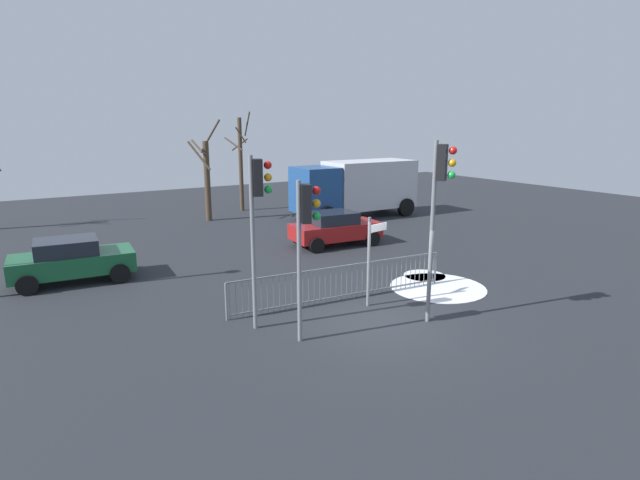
% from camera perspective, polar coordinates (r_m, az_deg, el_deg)
% --- Properties ---
extents(ground_plane, '(60.00, 60.00, 0.00)m').
position_cam_1_polar(ground_plane, '(13.98, 7.04, -8.98)').
color(ground_plane, '#26282D').
extents(traffic_light_foreground_right, '(0.55, 0.37, 4.46)m').
position_cam_1_polar(traffic_light_foreground_right, '(12.65, -7.00, 4.06)').
color(traffic_light_foreground_right, slate).
rests_on(traffic_light_foreground_right, ground).
extents(traffic_light_rear_left, '(0.54, 0.38, 3.94)m').
position_cam_1_polar(traffic_light_rear_left, '(11.85, -1.65, 1.69)').
color(traffic_light_rear_left, slate).
rests_on(traffic_light_rear_left, ground).
extents(traffic_light_mid_right, '(0.43, 0.50, 4.79)m').
position_cam_1_polar(traffic_light_mid_right, '(13.25, 13.24, 5.27)').
color(traffic_light_mid_right, slate).
rests_on(traffic_light_mid_right, ground).
extents(direction_sign_post, '(0.78, 0.21, 2.62)m').
position_cam_1_polar(direction_sign_post, '(14.63, 5.67, -1.80)').
color(direction_sign_post, slate).
rests_on(direction_sign_post, ground).
extents(pedestrian_guard_railing, '(7.14, 0.66, 1.07)m').
position_cam_1_polar(pedestrian_guard_railing, '(15.26, 2.43, -4.75)').
color(pedestrian_guard_railing, slate).
rests_on(pedestrian_guard_railing, ground).
extents(car_green_near, '(3.92, 2.17, 1.47)m').
position_cam_1_polar(car_green_near, '(18.81, -26.09, -1.98)').
color(car_green_near, '#195933').
rests_on(car_green_near, ground).
extents(car_red_far, '(3.93, 2.20, 1.47)m').
position_cam_1_polar(car_red_far, '(21.91, 1.68, 1.37)').
color(car_red_far, maroon).
rests_on(car_red_far, ground).
extents(delivery_truck, '(7.09, 2.80, 3.10)m').
position_cam_1_polar(delivery_truck, '(28.39, 4.05, 6.05)').
color(delivery_truck, silver).
rests_on(delivery_truck, ground).
extents(bare_tree_left, '(1.52, 1.52, 5.79)m').
position_cam_1_polar(bare_tree_left, '(30.69, -8.87, 8.65)').
color(bare_tree_left, '#473828').
rests_on(bare_tree_left, ground).
extents(bare_tree_right, '(1.82, 1.81, 5.35)m').
position_cam_1_polar(bare_tree_right, '(27.89, -12.57, 6.92)').
color(bare_tree_right, '#473828').
rests_on(bare_tree_right, ground).
extents(snow_patch_kerb, '(1.43, 1.43, 0.01)m').
position_cam_1_polar(snow_patch_kerb, '(18.12, 11.63, -3.92)').
color(snow_patch_kerb, white).
rests_on(snow_patch_kerb, ground).
extents(snow_patch_island, '(3.07, 3.07, 0.01)m').
position_cam_1_polar(snow_patch_island, '(16.95, 13.07, -5.19)').
color(snow_patch_island, white).
rests_on(snow_patch_island, ground).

